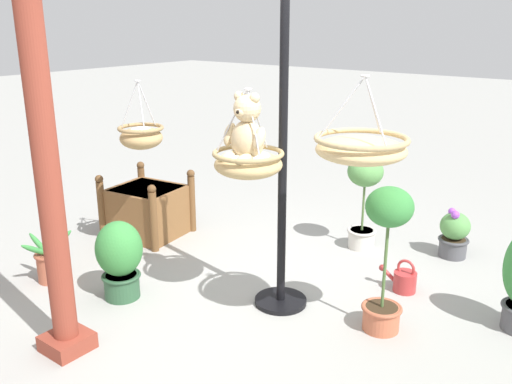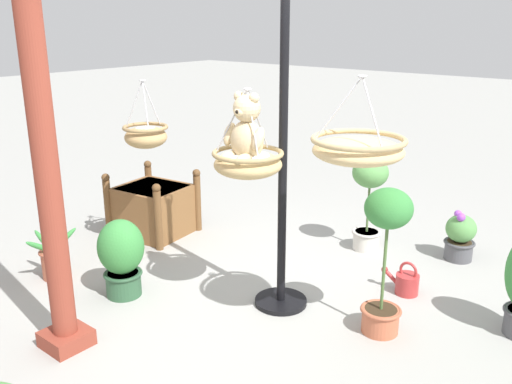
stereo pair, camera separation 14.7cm
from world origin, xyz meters
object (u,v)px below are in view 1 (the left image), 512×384
object	(u,v)px
display_pole_central	(282,213)
greenhouse_pillar_far_back	(46,163)
potted_plant_trailing_ivy	(120,257)
hanging_basket_with_teddy	(248,162)
potted_plant_tall_leafy	(364,193)
hanging_basket_right_low	(141,136)
potted_plant_small_succulent	(386,247)
wooden_planter_box	(148,209)
potted_plant_flowering_red	(454,234)
watering_can	(404,280)
potted_plant_broad_leaf	(50,262)
hanging_basket_left_high	(361,148)
teddy_bear	(246,133)

from	to	relation	value
display_pole_central	greenhouse_pillar_far_back	bearing A→B (deg)	60.83
display_pole_central	potted_plant_trailing_ivy	world-z (taller)	display_pole_central
hanging_basket_with_teddy	potted_plant_tall_leafy	xyz separation A→B (m)	(-0.14, -1.74, -0.66)
potted_plant_tall_leafy	potted_plant_trailing_ivy	xyz separation A→B (m)	(1.14, 2.23, -0.23)
hanging_basket_with_teddy	hanging_basket_right_low	world-z (taller)	hanging_basket_with_teddy
hanging_basket_right_low	potted_plant_small_succulent	size ratio (longest dim) A/B	0.56
wooden_planter_box	potted_plant_flowering_red	distance (m)	3.24
display_pole_central	hanging_basket_right_low	xyz separation A→B (m)	(1.63, 0.01, 0.43)
hanging_basket_right_low	potted_plant_flowering_red	xyz separation A→B (m)	(-2.46, -1.86, -0.99)
potted_plant_flowering_red	watering_can	world-z (taller)	potted_plant_flowering_red
hanging_basket_right_low	potted_plant_flowering_red	size ratio (longest dim) A/B	1.27
potted_plant_small_succulent	potted_plant_broad_leaf	world-z (taller)	potted_plant_small_succulent
hanging_basket_right_low	wooden_planter_box	xyz separation A→B (m)	(0.44, -0.40, -0.94)
watering_can	potted_plant_flowering_red	bearing A→B (deg)	-95.24
potted_plant_broad_leaf	watering_can	distance (m)	3.19
hanging_basket_left_high	hanging_basket_right_low	world-z (taller)	hanging_basket_left_high
potted_plant_small_succulent	potted_plant_tall_leafy	bearing A→B (deg)	-57.50
teddy_bear	hanging_basket_left_high	xyz separation A→B (m)	(-0.94, -0.03, 0.01)
potted_plant_broad_leaf	watering_can	bearing A→B (deg)	-146.07
hanging_basket_right_low	potted_plant_tall_leafy	bearing A→B (deg)	-137.13
hanging_basket_right_low	potted_plant_small_succulent	xyz separation A→B (m)	(-2.48, -0.15, -0.55)
potted_plant_tall_leafy	teddy_bear	bearing A→B (deg)	85.51
teddy_bear	potted_plant_broad_leaf	size ratio (longest dim) A/B	1.03
teddy_bear	potted_plant_small_succulent	bearing A→B (deg)	-157.67
hanging_basket_with_teddy	teddy_bear	distance (m)	0.23
teddy_bear	potted_plant_flowering_red	xyz separation A→B (m)	(-0.98, -2.12, -1.25)
hanging_basket_left_high	greenhouse_pillar_far_back	distance (m)	2.06
greenhouse_pillar_far_back	potted_plant_small_succulent	bearing A→B (deg)	-135.85
teddy_bear	potted_plant_trailing_ivy	bearing A→B (deg)	25.16
hanging_basket_left_high	watering_can	bearing A→B (deg)	-87.34
greenhouse_pillar_far_back	potted_plant_flowering_red	distance (m)	3.92
display_pole_central	potted_plant_small_succulent	distance (m)	0.87
potted_plant_small_succulent	potted_plant_trailing_ivy	world-z (taller)	potted_plant_small_succulent
potted_plant_tall_leafy	greenhouse_pillar_far_back	bearing A→B (deg)	74.54
hanging_basket_with_teddy	potted_plant_tall_leafy	bearing A→B (deg)	-94.55
potted_plant_small_succulent	greenhouse_pillar_far_back	bearing A→B (deg)	44.15
display_pole_central	greenhouse_pillar_far_back	distance (m)	1.82
hanging_basket_right_low	potted_plant_trailing_ivy	xyz separation A→B (m)	(-0.48, 0.73, -0.86)
potted_plant_small_succulent	potted_plant_trailing_ivy	distance (m)	2.21
hanging_basket_with_teddy	display_pole_central	bearing A→B (deg)	-120.96
potted_plant_flowering_red	display_pole_central	bearing A→B (deg)	65.86
hanging_basket_with_teddy	potted_plant_broad_leaf	xyz separation A→B (m)	(1.76, 0.69, -1.08)
potted_plant_flowering_red	potted_plant_small_succulent	world-z (taller)	potted_plant_small_succulent
hanging_basket_with_teddy	potted_plant_tall_leafy	size ratio (longest dim) A/B	0.69
potted_plant_broad_leaf	wooden_planter_box	bearing A→B (deg)	-83.34
hanging_basket_with_teddy	potted_plant_trailing_ivy	world-z (taller)	hanging_basket_with_teddy
potted_plant_small_succulent	watering_can	size ratio (longest dim) A/B	3.30
wooden_planter_box	potted_plant_broad_leaf	bearing A→B (deg)	96.66
wooden_planter_box	watering_can	distance (m)	2.85
hanging_basket_left_high	potted_plant_tall_leafy	xyz separation A→B (m)	(0.80, -1.73, -0.90)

